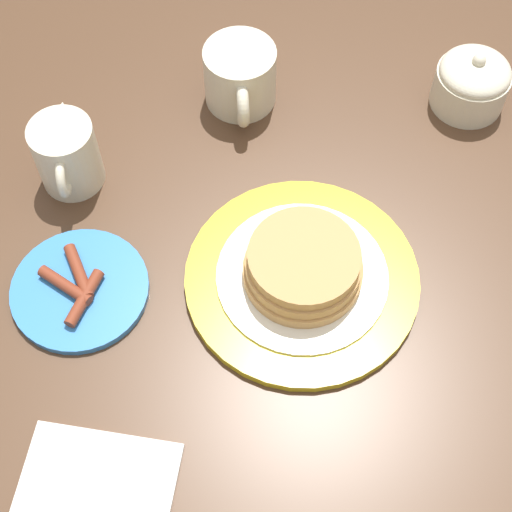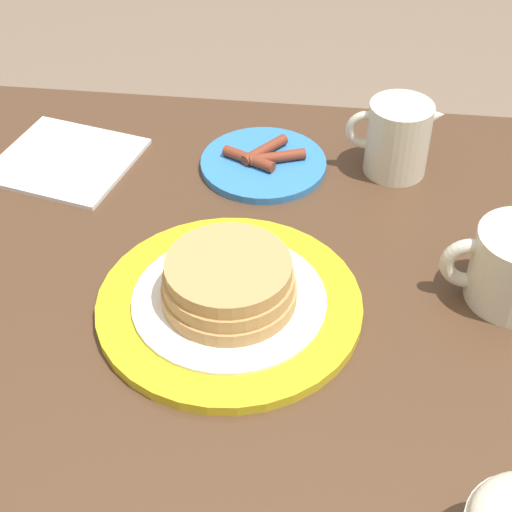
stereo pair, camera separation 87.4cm
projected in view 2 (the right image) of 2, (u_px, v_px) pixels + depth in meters
dining_table at (271, 417)px, 0.84m from camera, size 1.56×0.95×0.74m
pancake_plate at (229, 294)px, 0.80m from camera, size 0.27×0.27×0.06m
side_plate_bacon at (263, 163)px, 1.00m from camera, size 0.16×0.16×0.02m
creamer_pitcher at (398, 137)px, 0.97m from camera, size 0.12×0.08×0.10m
napkin at (66, 160)px, 1.01m from camera, size 0.20×0.19×0.01m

